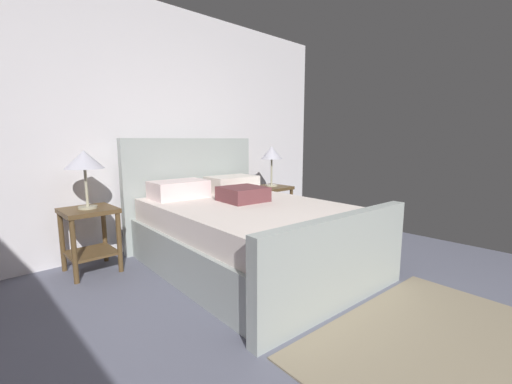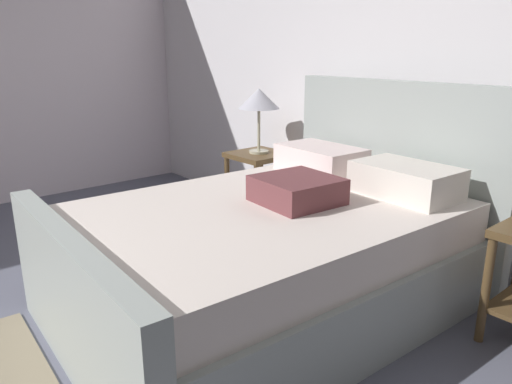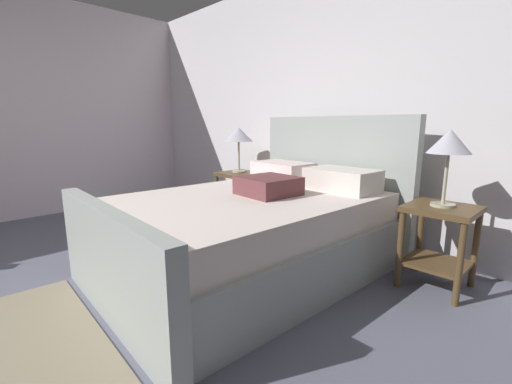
% 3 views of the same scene
% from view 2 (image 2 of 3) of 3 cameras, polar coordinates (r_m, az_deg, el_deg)
% --- Properties ---
extents(wall_back, '(5.55, 0.12, 2.70)m').
position_cam_2_polar(wall_back, '(3.71, 12.90, 15.02)').
color(wall_back, white).
rests_on(wall_back, ground).
extents(bed, '(1.76, 2.30, 1.23)m').
position_cam_2_polar(bed, '(2.72, 2.56, -6.64)').
color(bed, '#A7B0AC').
rests_on(bed, ground).
extents(nightstand_left, '(0.44, 0.44, 0.60)m').
position_cam_2_polar(nightstand_left, '(4.05, 0.33, 1.93)').
color(nightstand_left, brown).
rests_on(nightstand_left, ground).
extents(table_lamp_left, '(0.33, 0.33, 0.53)m').
position_cam_2_polar(table_lamp_left, '(3.94, 0.35, 10.80)').
color(table_lamp_left, '#B7B293').
rests_on(table_lamp_left, nightstand_left).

